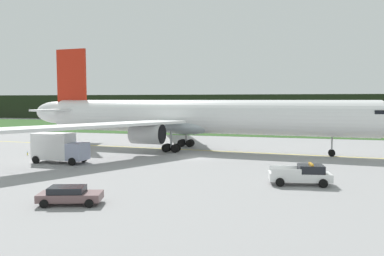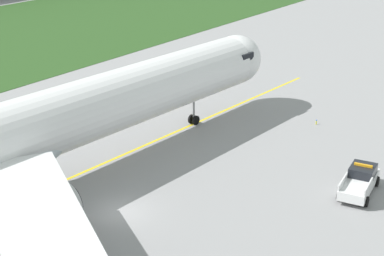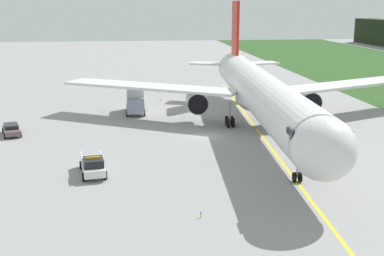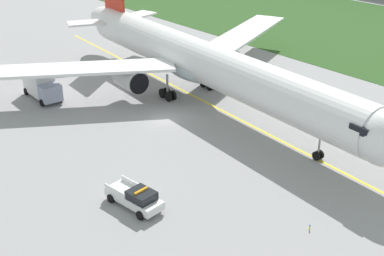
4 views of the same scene
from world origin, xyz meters
name	(u,v)px [view 1 (image 1 of 4)]	position (x,y,z in m)	size (l,w,h in m)	color
ground	(197,158)	(0.00, 0.00, 0.00)	(320.00, 320.00, 0.00)	gray
grass_verge	(244,128)	(0.00, 51.95, 0.02)	(320.00, 45.92, 0.04)	#294C1E
distant_tree_line	(256,108)	(0.00, 86.30, 4.71)	(288.00, 7.12, 9.41)	black
taxiway_centerline_main	(200,150)	(-1.21, 7.09, 0.00)	(77.01, 0.30, 0.01)	yellow
airliner	(195,117)	(-2.10, 7.15, 4.90)	(57.38, 51.49, 15.84)	silver
ops_pickup_truck	(302,175)	(12.70, -12.27, 0.90)	(5.54, 2.81, 1.94)	white
catering_truck	(59,147)	(-14.96, -7.83, 1.85)	(6.54, 2.72, 3.69)	#98A0BD
staff_car	(70,195)	(-3.63, -22.96, 0.70)	(4.74, 2.94, 1.30)	brown
taxiway_edge_light_west	(28,153)	(-22.68, -3.72, 0.26)	(0.12, 0.12, 0.48)	yellow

